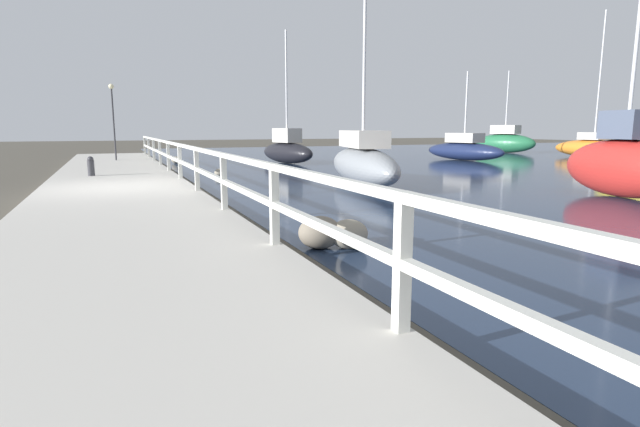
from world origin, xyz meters
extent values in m
plane|color=#4C473D|center=(0.00, 0.00, 0.00)|extent=(120.00, 120.00, 0.00)
cube|color=beige|center=(0.00, 0.00, 0.12)|extent=(3.60, 36.00, 0.23)
cube|color=silver|center=(1.70, -10.31, 0.74)|extent=(0.10, 0.10, 1.01)
cube|color=silver|center=(1.70, -7.36, 0.74)|extent=(0.10, 0.10, 1.01)
cube|color=silver|center=(1.70, -4.42, 0.74)|extent=(0.10, 0.10, 1.01)
cube|color=silver|center=(1.70, -1.47, 0.74)|extent=(0.10, 0.10, 1.01)
cube|color=silver|center=(1.70, 1.47, 0.74)|extent=(0.10, 0.10, 1.01)
cube|color=silver|center=(1.70, 4.42, 0.74)|extent=(0.10, 0.10, 1.01)
cube|color=silver|center=(1.70, 7.36, 0.74)|extent=(0.10, 0.10, 1.01)
cube|color=silver|center=(1.70, 10.31, 0.74)|extent=(0.10, 0.10, 1.01)
cube|color=silver|center=(1.70, 13.25, 0.74)|extent=(0.10, 0.10, 1.01)
cube|color=silver|center=(1.70, 16.20, 0.74)|extent=(0.10, 0.10, 1.01)
cube|color=silver|center=(1.70, 0.00, 1.20)|extent=(0.09, 32.50, 0.08)
cube|color=silver|center=(1.70, 0.00, 0.74)|extent=(0.09, 32.50, 0.08)
ellipsoid|color=gray|center=(2.79, 11.38, 0.17)|extent=(0.46, 0.41, 0.34)
ellipsoid|color=gray|center=(2.87, -7.07, 0.21)|extent=(0.55, 0.50, 0.41)
ellipsoid|color=slate|center=(2.50, -6.91, 0.23)|extent=(0.61, 0.55, 0.46)
ellipsoid|color=gray|center=(3.36, 4.13, 0.14)|extent=(0.37, 0.34, 0.28)
cylinder|color=#333338|center=(-0.68, 3.50, 0.47)|extent=(0.20, 0.20, 0.47)
sphere|color=#333338|center=(-0.68, 3.50, 0.74)|extent=(0.18, 0.18, 0.18)
cylinder|color=#2D2D33|center=(0.14, 11.35, 1.81)|extent=(0.07, 0.07, 3.15)
sphere|color=beige|center=(0.14, 11.35, 3.49)|extent=(0.23, 0.23, 0.23)
ellipsoid|color=black|center=(7.73, 9.56, 0.50)|extent=(1.96, 4.26, 0.99)
cube|color=beige|center=(7.73, 9.56, 1.33)|extent=(1.08, 1.59, 0.67)
cylinder|color=silver|center=(7.73, 9.56, 3.57)|extent=(0.09, 0.09, 5.15)
ellipsoid|color=#192347|center=(17.03, 8.09, 0.47)|extent=(2.16, 5.15, 0.92)
cube|color=beige|center=(17.03, 8.09, 1.17)|extent=(1.24, 2.00, 0.49)
cylinder|color=silver|center=(17.03, 8.09, 2.73)|extent=(0.09, 0.09, 3.61)
ellipsoid|color=red|center=(11.34, -4.93, 0.71)|extent=(1.61, 3.64, 1.40)
cube|color=#4C566B|center=(11.34, -4.93, 1.75)|extent=(0.94, 1.12, 0.68)
ellipsoid|color=gray|center=(6.76, -0.08, 0.56)|extent=(2.53, 5.89, 1.10)
cube|color=beige|center=(6.76, -0.08, 1.36)|extent=(1.44, 2.66, 0.49)
cylinder|color=silver|center=(6.76, -0.08, 4.14)|extent=(0.09, 0.09, 6.05)
ellipsoid|color=orange|center=(25.24, 7.02, 0.52)|extent=(1.72, 5.26, 1.02)
cube|color=beige|center=(25.24, 7.02, 1.23)|extent=(1.15, 1.44, 0.41)
cylinder|color=silver|center=(25.24, 7.02, 4.52)|extent=(0.09, 0.09, 6.98)
ellipsoid|color=#236B42|center=(24.81, 13.53, 0.65)|extent=(2.93, 4.47, 1.28)
cube|color=beige|center=(24.81, 13.53, 1.58)|extent=(1.60, 1.99, 0.58)
cylinder|color=silver|center=(24.81, 13.53, 3.37)|extent=(0.09, 0.09, 4.16)
camera|label=1|loc=(-0.15, -13.20, 1.67)|focal=28.00mm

